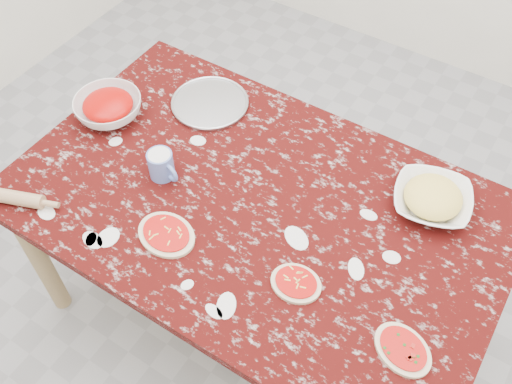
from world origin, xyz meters
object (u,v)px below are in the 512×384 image
object	(u,v)px
worktable	(256,217)
pizza_tray	(210,103)
rolling_pin	(9,197)
sauce_bowl	(109,108)
cheese_bowl	(432,200)
flour_mug	(162,165)

from	to	relation	value
worktable	pizza_tray	distance (m)	0.50
worktable	pizza_tray	xyz separation A→B (m)	(-0.39, 0.30, 0.09)
pizza_tray	rolling_pin	xyz separation A→B (m)	(-0.28, -0.72, 0.02)
sauce_bowl	pizza_tray	bearing A→B (deg)	41.73
sauce_bowl	cheese_bowl	size ratio (longest dim) A/B	0.99
cheese_bowl	rolling_pin	size ratio (longest dim) A/B	1.05
sauce_bowl	cheese_bowl	xyz separation A→B (m)	(1.15, 0.24, -0.01)
worktable	cheese_bowl	world-z (taller)	cheese_bowl
flour_mug	rolling_pin	bearing A→B (deg)	-134.58
pizza_tray	rolling_pin	bearing A→B (deg)	-111.26
worktable	pizza_tray	size ratio (longest dim) A/B	5.64
cheese_bowl	flour_mug	xyz separation A→B (m)	(-0.81, -0.36, 0.02)
worktable	rolling_pin	distance (m)	0.81
worktable	sauce_bowl	size ratio (longest dim) A/B	6.53
worktable	flour_mug	size ratio (longest dim) A/B	12.59
sauce_bowl	cheese_bowl	world-z (taller)	sauce_bowl
flour_mug	pizza_tray	bearing A→B (deg)	100.57
pizza_tray	cheese_bowl	distance (m)	0.88
pizza_tray	rolling_pin	distance (m)	0.78
cheese_bowl	flour_mug	size ratio (longest dim) A/B	1.94
pizza_tray	sauce_bowl	bearing A→B (deg)	-138.27
worktable	sauce_bowl	distance (m)	0.68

